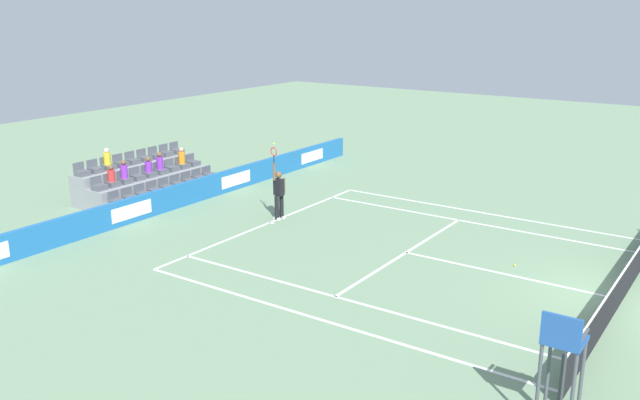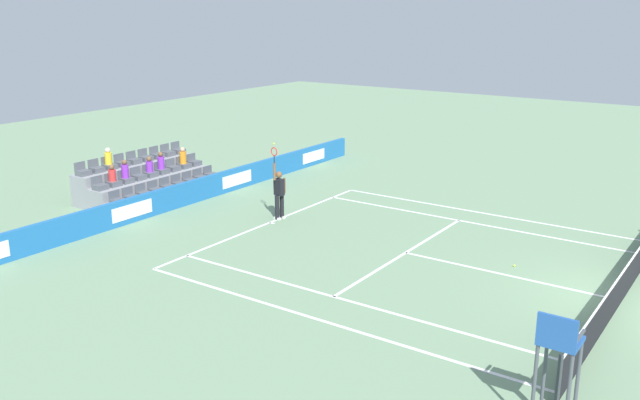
% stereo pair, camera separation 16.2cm
% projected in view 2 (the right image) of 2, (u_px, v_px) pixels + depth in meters
% --- Properties ---
extents(ground_plane, '(80.00, 80.00, 0.00)m').
position_uv_depth(ground_plane, '(622.00, 301.00, 17.89)').
color(ground_plane, gray).
extents(line_baseline, '(10.97, 0.10, 0.01)m').
position_uv_depth(line_baseline, '(270.00, 222.00, 24.40)').
color(line_baseline, white).
rests_on(line_baseline, ground).
extents(line_service, '(8.23, 0.10, 0.01)m').
position_uv_depth(line_service, '(406.00, 253.00, 21.39)').
color(line_service, white).
rests_on(line_service, ground).
extents(line_centre_service, '(0.10, 6.40, 0.01)m').
position_uv_depth(line_centre_service, '(504.00, 274.00, 19.64)').
color(line_centre_service, white).
rests_on(line_centre_service, ground).
extents(line_singles_sideline_left, '(0.10, 11.89, 0.01)m').
position_uv_depth(line_singles_sideline_left, '(348.00, 301.00, 17.89)').
color(line_singles_sideline_left, white).
rests_on(line_singles_sideline_left, ground).
extents(line_singles_sideline_right, '(0.10, 11.89, 0.01)m').
position_uv_depth(line_singles_sideline_right, '(471.00, 222.00, 24.40)').
color(line_singles_sideline_right, white).
rests_on(line_singles_sideline_right, ground).
extents(line_doubles_sideline_left, '(0.10, 11.89, 0.01)m').
position_uv_depth(line_doubles_sideline_left, '(318.00, 319.00, 16.80)').
color(line_doubles_sideline_left, white).
rests_on(line_doubles_sideline_left, ground).
extents(line_doubles_sideline_right, '(0.10, 11.89, 0.01)m').
position_uv_depth(line_doubles_sideline_right, '(485.00, 213.00, 25.48)').
color(line_doubles_sideline_right, white).
rests_on(line_doubles_sideline_right, ground).
extents(line_centre_mark, '(0.10, 0.20, 0.01)m').
position_uv_depth(line_centre_mark, '(272.00, 223.00, 24.34)').
color(line_centre_mark, white).
rests_on(line_centre_mark, ground).
extents(sponsor_barrier, '(22.52, 0.22, 0.91)m').
position_uv_depth(sponsor_barrier, '(187.00, 193.00, 26.53)').
color(sponsor_barrier, '#1E66AD').
rests_on(sponsor_barrier, ground).
extents(tennis_net, '(11.97, 0.10, 1.07)m').
position_uv_depth(tennis_net, '(624.00, 283.00, 17.75)').
color(tennis_net, '#33383D').
rests_on(tennis_net, ground).
extents(tennis_player, '(0.52, 0.39, 2.85)m').
position_uv_depth(tennis_player, '(279.00, 193.00, 24.58)').
color(tennis_player, black).
rests_on(tennis_player, ground).
extents(umpire_chair, '(0.70, 0.70, 2.34)m').
position_uv_depth(umpire_chair, '(558.00, 354.00, 12.05)').
color(umpire_chair, '#474C54').
rests_on(umpire_chair, ground).
extents(stadium_stand, '(5.58, 2.85, 2.13)m').
position_uv_depth(stadium_stand, '(147.00, 183.00, 27.77)').
color(stadium_stand, gray).
rests_on(stadium_stand, ground).
extents(loose_tennis_ball, '(0.07, 0.07, 0.07)m').
position_uv_depth(loose_tennis_ball, '(514.00, 266.00, 20.23)').
color(loose_tennis_ball, '#D1E533').
rests_on(loose_tennis_ball, ground).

